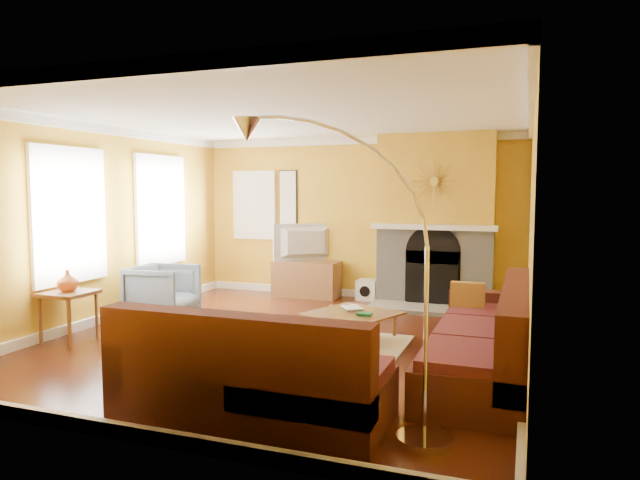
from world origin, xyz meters
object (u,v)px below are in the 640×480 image
at_px(media_console, 307,279).
at_px(arc_lamp, 340,277).
at_px(sectional_sofa, 357,329).
at_px(armchair, 163,292).
at_px(side_table, 69,316).
at_px(coffee_table, 353,327).

height_order(media_console, arc_lamp, arc_lamp).
relative_size(sectional_sofa, arc_lamp, 1.50).
relative_size(armchair, side_table, 1.39).
height_order(coffee_table, arc_lamp, arc_lamp).
bearing_deg(media_console, coffee_table, -57.98).
xyz_separation_m(side_table, arc_lamp, (3.87, -1.35, 0.88)).
height_order(coffee_table, side_table, side_table).
xyz_separation_m(coffee_table, media_console, (-1.59, 2.54, 0.12)).
xyz_separation_m(coffee_table, armchair, (-2.91, 0.31, 0.20)).
bearing_deg(arc_lamp, armchair, 141.87).
distance_m(armchair, side_table, 1.47).
bearing_deg(coffee_table, side_table, -160.81).
bearing_deg(media_console, sectional_sofa, -61.65).
xyz_separation_m(media_console, side_table, (-1.64, -3.66, -0.00)).
relative_size(coffee_table, side_table, 1.53).
bearing_deg(side_table, arc_lamp, -19.26).
distance_m(media_console, arc_lamp, 5.55).
bearing_deg(armchair, arc_lamp, -133.52).
distance_m(armchair, arc_lamp, 4.58).
bearing_deg(media_console, side_table, -114.14).
distance_m(side_table, arc_lamp, 4.19).
xyz_separation_m(coffee_table, arc_lamp, (0.64, -2.47, 1.00)).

